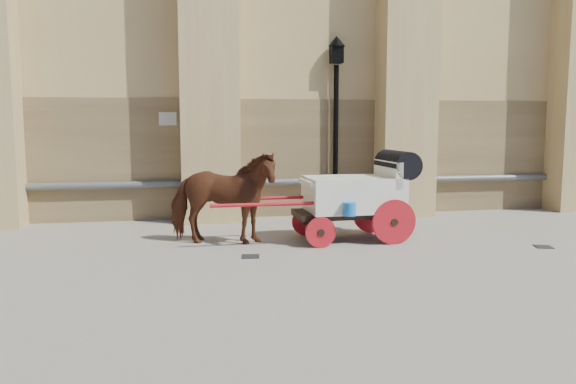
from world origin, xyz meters
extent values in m
plane|color=gray|center=(0.00, 0.00, 0.00)|extent=(90.00, 90.00, 0.00)
cube|color=olive|center=(2.00, 4.15, 1.50)|extent=(44.00, 0.35, 3.00)
cylinder|color=#59595B|center=(2.00, 3.88, 0.90)|extent=(42.00, 0.18, 0.18)
cube|color=beige|center=(-2.00, 3.97, 2.50)|extent=(0.42, 0.04, 0.32)
imported|color=brown|center=(-0.91, 0.85, 0.92)|extent=(2.36, 1.51, 1.85)
cube|color=black|center=(1.66, 0.81, 0.55)|extent=(2.21, 1.03, 0.12)
cube|color=#EBE6CD|center=(1.76, 0.81, 0.95)|extent=(1.92, 1.28, 0.70)
cube|color=#EBE6CD|center=(2.51, 0.82, 1.35)|extent=(0.17, 1.25, 0.55)
cube|color=#EBE6CD|center=(0.91, 0.80, 1.20)|extent=(0.37, 1.10, 0.10)
cylinder|color=black|center=(2.71, 0.83, 1.55)|extent=(0.58, 1.26, 0.56)
cylinder|color=red|center=(2.42, 0.20, 0.45)|extent=(0.90, 0.07, 0.90)
cylinder|color=red|center=(2.40, 1.44, 0.45)|extent=(0.90, 0.07, 0.90)
cylinder|color=red|center=(0.92, 0.18, 0.30)|extent=(0.60, 0.07, 0.60)
cylinder|color=red|center=(0.90, 1.42, 0.30)|extent=(0.60, 0.07, 0.60)
cylinder|color=red|center=(0.02, 0.33, 0.85)|extent=(2.40, 0.11, 0.07)
cylinder|color=red|center=(0.00, 1.23, 0.85)|extent=(2.40, 0.11, 0.07)
cylinder|color=blue|center=(1.47, 0.11, 0.75)|extent=(0.26, 0.26, 0.26)
cylinder|color=black|center=(2.20, 3.80, 1.92)|extent=(0.13, 0.13, 3.85)
cone|color=black|center=(2.20, 3.80, 0.19)|extent=(0.38, 0.38, 0.38)
cube|color=black|center=(2.20, 3.80, 4.12)|extent=(0.30, 0.30, 0.45)
cone|color=black|center=(2.20, 3.80, 4.44)|extent=(0.43, 0.43, 0.26)
cube|color=black|center=(-0.50, -0.33, 0.01)|extent=(0.36, 0.36, 0.01)
cube|color=black|center=(5.18, -0.57, 0.01)|extent=(0.40, 0.40, 0.01)
camera|label=1|loc=(-1.65, -10.14, 2.37)|focal=35.00mm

